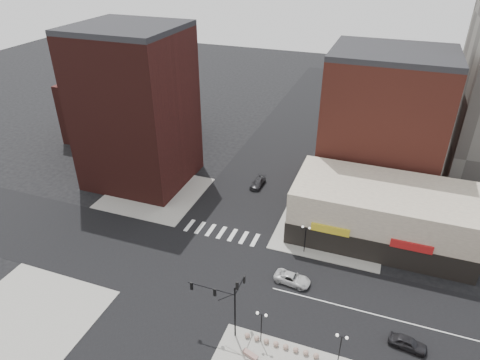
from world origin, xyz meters
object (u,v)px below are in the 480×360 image
(white_suv, at_px, (292,279))
(dark_sedan_north, at_px, (258,183))
(stone_bench, at_px, (250,355))
(dark_sedan_east, at_px, (408,343))
(street_lamp_se_b, at_px, (341,342))
(street_lamp_se_a, at_px, (261,320))
(street_lamp_ne, at_px, (306,233))
(traffic_signal, at_px, (227,297))

(white_suv, distance_m, dark_sedan_north, 23.54)
(dark_sedan_north, xyz_separation_m, stone_bench, (9.84, -32.63, -0.29))
(white_suv, relative_size, dark_sedan_north, 1.03)
(dark_sedan_east, height_order, stone_bench, dark_sedan_east)
(dark_sedan_north, bearing_deg, stone_bench, -71.27)
(street_lamp_se_b, xyz_separation_m, dark_sedan_east, (6.46, 4.60, -2.64))
(street_lamp_se_a, xyz_separation_m, white_suv, (0.93, 9.80, -2.67))
(dark_sedan_north, height_order, stone_bench, dark_sedan_north)
(dark_sedan_north, bearing_deg, dark_sedan_east, -44.38)
(dark_sedan_east, bearing_deg, street_lamp_ne, 57.54)
(traffic_signal, relative_size, stone_bench, 4.33)
(white_suv, xyz_separation_m, dark_sedan_east, (13.53, -5.19, 0.03))
(street_lamp_se_b, height_order, street_lamp_ne, same)
(street_lamp_se_b, distance_m, street_lamp_ne, 17.46)
(traffic_signal, height_order, street_lamp_ne, traffic_signal)
(traffic_signal, xyz_separation_m, street_lamp_se_a, (3.76, -0.17, -1.67))
(street_lamp_se_a, xyz_separation_m, street_lamp_se_b, (8.00, 0.00, 0.00))
(stone_bench, bearing_deg, dark_sedan_north, 126.30)
(street_lamp_se_a, distance_m, dark_sedan_east, 15.41)
(traffic_signal, bearing_deg, street_lamp_se_a, -2.57)
(street_lamp_ne, distance_m, dark_sedan_east, 17.84)
(dark_sedan_east, bearing_deg, white_suv, 76.78)
(street_lamp_se_a, xyz_separation_m, stone_bench, (-0.43, -2.12, -2.96))
(street_lamp_se_a, bearing_deg, stone_bench, -101.43)
(street_lamp_ne, bearing_deg, street_lamp_se_a, -93.58)
(dark_sedan_north, bearing_deg, street_lamp_ne, -50.23)
(street_lamp_se_a, height_order, white_suv, street_lamp_se_a)
(white_suv, bearing_deg, street_lamp_ne, 5.76)
(traffic_signal, xyz_separation_m, dark_sedan_north, (-6.50, 30.34, -4.34))
(traffic_signal, distance_m, dark_sedan_east, 19.25)
(street_lamp_se_b, relative_size, dark_sedan_east, 1.09)
(white_suv, bearing_deg, dark_sedan_north, 34.80)
(street_lamp_se_a, bearing_deg, dark_sedan_north, 108.60)
(dark_sedan_east, xyz_separation_m, dark_sedan_north, (-24.73, 25.91, -0.03))
(street_lamp_se_b, relative_size, dark_sedan_north, 0.96)
(traffic_signal, relative_size, street_lamp_se_a, 1.87)
(traffic_signal, relative_size, street_lamp_se_b, 1.87)
(street_lamp_se_a, bearing_deg, street_lamp_se_b, 0.00)
(street_lamp_se_a, distance_m, street_lamp_se_b, 8.00)
(street_lamp_se_a, relative_size, dark_sedan_east, 1.09)
(street_lamp_ne, height_order, white_suv, street_lamp_ne)
(traffic_signal, xyz_separation_m, street_lamp_ne, (4.76, 15.83, -1.67))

